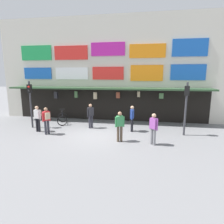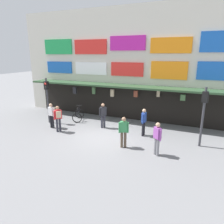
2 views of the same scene
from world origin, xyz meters
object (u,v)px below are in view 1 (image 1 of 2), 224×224
at_px(bicycle_parked, 62,119).
at_px(pedestrian_in_yellow, 38,117).
at_px(pedestrian_in_black, 132,117).
at_px(pedestrian_in_white, 120,124).
at_px(pedestrian_in_red, 91,115).
at_px(traffic_light_near, 30,97).
at_px(traffic_light_far, 186,100).
at_px(pedestrian_in_purple, 47,119).
at_px(pedestrian_in_blue, 153,127).

height_order(bicycle_parked, pedestrian_in_yellow, pedestrian_in_yellow).
distance_m(pedestrian_in_black, pedestrian_in_white, 2.07).
relative_size(bicycle_parked, pedestrian_in_red, 0.80).
bearing_deg(pedestrian_in_red, traffic_light_near, -172.10).
bearing_deg(traffic_light_far, traffic_light_near, -179.89).
xyz_separation_m(traffic_light_far, pedestrian_in_yellow, (-9.13, -0.81, -1.16)).
relative_size(pedestrian_in_yellow, pedestrian_in_white, 1.00).
height_order(traffic_light_near, bicycle_parked, traffic_light_near).
relative_size(traffic_light_near, pedestrian_in_black, 1.90).
relative_size(pedestrian_in_black, pedestrian_in_red, 1.00).
xyz_separation_m(pedestrian_in_yellow, pedestrian_in_purple, (0.85, -0.43, 0.00)).
relative_size(traffic_light_far, pedestrian_in_black, 1.90).
xyz_separation_m(bicycle_parked, pedestrian_in_blue, (6.49, -3.23, 0.55)).
relative_size(traffic_light_near, bicycle_parked, 2.38).
bearing_deg(pedestrian_in_red, traffic_light_far, -5.14).
xyz_separation_m(pedestrian_in_black, pedestrian_in_red, (-2.84, 0.30, 0.00)).
height_order(traffic_light_near, pedestrian_in_yellow, traffic_light_near).
height_order(traffic_light_near, pedestrian_in_red, traffic_light_near).
bearing_deg(pedestrian_in_purple, traffic_light_near, 145.44).
bearing_deg(pedestrian_in_purple, bicycle_parked, 92.90).
xyz_separation_m(pedestrian_in_black, pedestrian_in_white, (-0.55, -2.00, 0.04)).
height_order(traffic_light_far, pedestrian_in_white, traffic_light_far).
height_order(pedestrian_in_black, pedestrian_in_red, same).
height_order(traffic_light_far, pedestrian_in_purple, traffic_light_far).
xyz_separation_m(pedestrian_in_blue, pedestrian_in_red, (-4.09, 2.50, 0.00)).
bearing_deg(pedestrian_in_purple, pedestrian_in_yellow, 152.96).
xyz_separation_m(pedestrian_in_blue, pedestrian_in_white, (-1.80, 0.21, 0.04)).
bearing_deg(pedestrian_in_white, traffic_light_near, 164.69).
bearing_deg(pedestrian_in_black, pedestrian_in_yellow, -169.95).
xyz_separation_m(bicycle_parked, pedestrian_in_white, (4.69, -3.03, 0.59)).
bearing_deg(pedestrian_in_black, pedestrian_in_red, 174.07).
xyz_separation_m(traffic_light_far, pedestrian_in_red, (-6.02, 0.54, -1.19)).
bearing_deg(pedestrian_in_blue, pedestrian_in_red, 148.57).
distance_m(traffic_light_near, pedestrian_in_blue, 8.45).
bearing_deg(pedestrian_in_yellow, pedestrian_in_purple, -27.04).
bearing_deg(pedestrian_in_white, traffic_light_far, 25.22).
distance_m(traffic_light_far, bicycle_parked, 8.69).
distance_m(pedestrian_in_red, pedestrian_in_purple, 2.88).
bearing_deg(pedestrian_in_blue, pedestrian_in_yellow, 170.93).
bearing_deg(traffic_light_near, pedestrian_in_purple, -34.56).
xyz_separation_m(traffic_light_far, bicycle_parked, (-8.42, 1.27, -1.75)).
distance_m(pedestrian_in_yellow, pedestrian_in_purple, 0.95).
height_order(bicycle_parked, pedestrian_in_purple, pedestrian_in_purple).
bearing_deg(pedestrian_in_red, pedestrian_in_black, -5.93).
relative_size(pedestrian_in_red, pedestrian_in_yellow, 1.00).
bearing_deg(traffic_light_far, pedestrian_in_white, -154.78).
bearing_deg(pedestrian_in_red, pedestrian_in_purple, -141.84).
xyz_separation_m(traffic_light_near, pedestrian_in_white, (6.34, -1.74, -1.16)).
bearing_deg(pedestrian_in_yellow, bicycle_parked, 70.95).
height_order(bicycle_parked, pedestrian_in_red, pedestrian_in_red).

